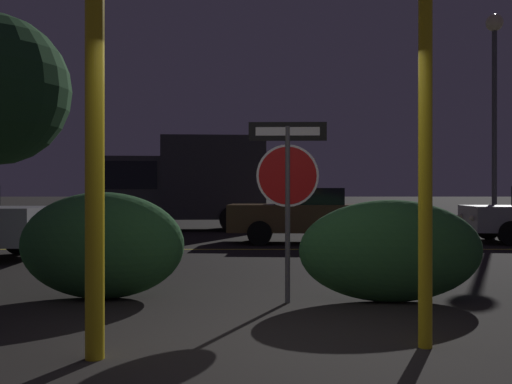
# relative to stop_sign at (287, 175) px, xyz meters

# --- Properties ---
(ground_plane) EXTENTS (260.00, 260.00, 0.00)m
(ground_plane) POSITION_rel_stop_sign_xyz_m (-0.28, -2.02, -1.51)
(ground_plane) COLOR black
(road_center_stripe) EXTENTS (34.74, 0.12, 0.01)m
(road_center_stripe) POSITION_rel_stop_sign_xyz_m (-0.28, 6.13, -1.51)
(road_center_stripe) COLOR gold
(road_center_stripe) RESTS_ON ground_plane
(stop_sign) EXTENTS (0.92, 0.06, 2.13)m
(stop_sign) POSITION_rel_stop_sign_xyz_m (0.00, 0.00, 0.00)
(stop_sign) COLOR #4C4C51
(stop_sign) RESTS_ON ground_plane
(yellow_pole_left) EXTENTS (0.15, 0.15, 3.60)m
(yellow_pole_left) POSITION_rel_stop_sign_xyz_m (-1.64, -2.24, 0.29)
(yellow_pole_left) COLOR yellow
(yellow_pole_left) RESTS_ON ground_plane
(yellow_pole_right) EXTENTS (0.12, 0.12, 3.20)m
(yellow_pole_right) POSITION_rel_stop_sign_xyz_m (1.05, -1.92, 0.09)
(yellow_pole_right) COLOR yellow
(yellow_pole_right) RESTS_ON ground_plane
(hedge_bush_1) EXTENTS (2.00, 0.96, 1.30)m
(hedge_bush_1) POSITION_rel_stop_sign_xyz_m (-2.25, 0.26, -0.86)
(hedge_bush_1) COLOR #285B2D
(hedge_bush_1) RESTS_ON ground_plane
(hedge_bush_2) EXTENTS (2.18, 0.71, 1.21)m
(hedge_bush_2) POSITION_rel_stop_sign_xyz_m (1.23, 0.05, -0.90)
(hedge_bush_2) COLOR #285B2D
(hedge_bush_2) RESTS_ON ground_plane
(passing_car_2) EXTENTS (4.42, 1.99, 1.39)m
(passing_car_2) POSITION_rel_stop_sign_xyz_m (1.06, 7.74, -0.80)
(passing_car_2) COLOR brown
(passing_car_2) RESTS_ON ground_plane
(delivery_truck) EXTENTS (5.59, 2.69, 3.12)m
(delivery_truck) POSITION_rel_stop_sign_xyz_m (-2.83, 12.52, 0.14)
(delivery_truck) COLOR #2D2D33
(delivery_truck) RESTS_ON ground_plane
(street_lamp) EXTENTS (0.56, 0.56, 7.08)m
(street_lamp) POSITION_rel_stop_sign_xyz_m (7.40, 11.84, 3.56)
(street_lamp) COLOR #4C4C51
(street_lamp) RESTS_ON ground_plane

